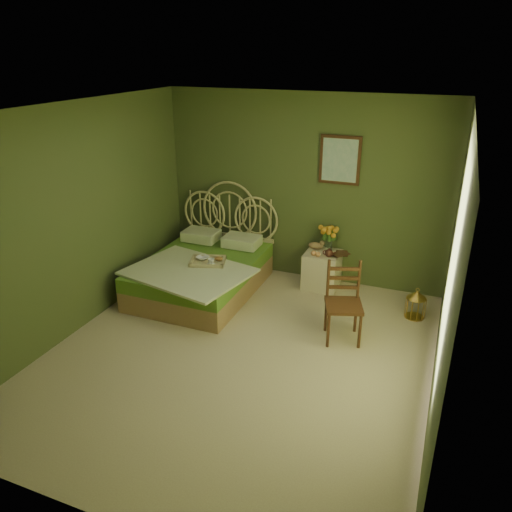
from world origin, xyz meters
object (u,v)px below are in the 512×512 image
at_px(chair, 346,297).
at_px(birdcage, 416,305).
at_px(nightstand, 323,264).
at_px(bed, 203,270).

distance_m(chair, birdcage, 1.11).
bearing_deg(chair, nightstand, 96.93).
height_order(bed, chair, bed).
bearing_deg(chair, birdcage, 27.29).
height_order(chair, birdcage, chair).
bearing_deg(bed, nightstand, 25.41).
distance_m(bed, chair, 2.13).
bearing_deg(chair, bed, 148.47).
relative_size(bed, chair, 2.31).
distance_m(nightstand, chair, 1.32).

